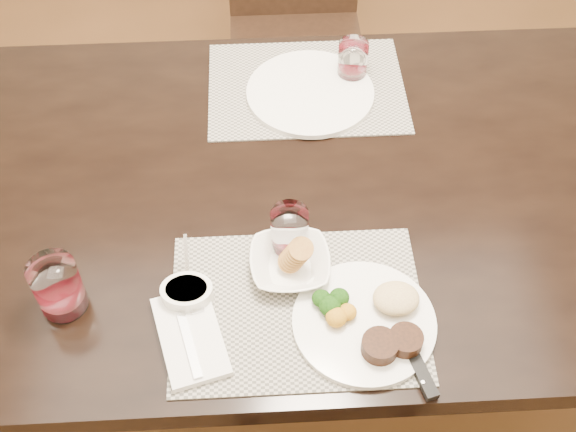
{
  "coord_description": "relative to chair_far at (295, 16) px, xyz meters",
  "views": [
    {
      "loc": [
        -0.13,
        -1.0,
        1.88
      ],
      "look_at": [
        -0.08,
        -0.14,
        0.82
      ],
      "focal_mm": 45.0,
      "sensor_mm": 36.0,
      "label": 1
    }
  ],
  "objects": [
    {
      "name": "ground_plane",
      "position": [
        0.0,
        -0.93,
        -0.5
      ],
      "size": [
        4.5,
        4.5,
        0.0
      ],
      "primitive_type": "plane",
      "color": "#442C15",
      "rests_on": "ground"
    },
    {
      "name": "dining_table",
      "position": [
        0.0,
        -0.93,
        0.16
      ],
      "size": [
        2.0,
        1.0,
        0.75
      ],
      "color": "black",
      "rests_on": "ground"
    },
    {
      "name": "chair_far",
      "position": [
        0.0,
        0.0,
        0.0
      ],
      "size": [
        0.42,
        0.42,
        0.9
      ],
      "color": "black",
      "rests_on": "ground"
    },
    {
      "name": "placemat_near",
      "position": [
        -0.07,
        -1.23,
        0.25
      ],
      "size": [
        0.46,
        0.34,
        0.0
      ],
      "primitive_type": "cube",
      "color": "gray",
      "rests_on": "dining_table"
    },
    {
      "name": "placemat_far",
      "position": [
        -0.01,
        -0.63,
        0.25
      ],
      "size": [
        0.46,
        0.34,
        0.0
      ],
      "primitive_type": "cube",
      "color": "gray",
      "rests_on": "dining_table"
    },
    {
      "name": "dinner_plate",
      "position": [
        0.06,
        -1.28,
        0.27
      ],
      "size": [
        0.26,
        0.26,
        0.05
      ],
      "rotation": [
        0.0,
        0.0,
        -0.01
      ],
      "color": "white",
      "rests_on": "placemat_near"
    },
    {
      "name": "napkin_fork",
      "position": [
        -0.27,
        -1.29,
        0.26
      ],
      "size": [
        0.15,
        0.21,
        0.02
      ],
      "rotation": [
        0.0,
        0.0,
        0.27
      ],
      "color": "white",
      "rests_on": "placemat_near"
    },
    {
      "name": "steak_knife",
      "position": [
        0.13,
        -1.34,
        0.26
      ],
      "size": [
        0.06,
        0.27,
        0.01
      ],
      "rotation": [
        0.0,
        0.0,
        0.26
      ],
      "color": "white",
      "rests_on": "placemat_near"
    },
    {
      "name": "cracker_bowl",
      "position": [
        -0.08,
        -1.15,
        0.27
      ],
      "size": [
        0.16,
        0.16,
        0.07
      ],
      "rotation": [
        0.0,
        0.0,
        0.03
      ],
      "color": "white",
      "rests_on": "placemat_near"
    },
    {
      "name": "sauce_ramekin",
      "position": [
        -0.27,
        -1.21,
        0.27
      ],
      "size": [
        0.1,
        0.14,
        0.08
      ],
      "rotation": [
        0.0,
        0.0,
        0.04
      ],
      "color": "white",
      "rests_on": "placemat_near"
    },
    {
      "name": "wine_glass_near",
      "position": [
        -0.08,
        -1.09,
        0.29
      ],
      "size": [
        0.07,
        0.07,
        0.1
      ],
      "rotation": [
        0.0,
        0.0,
        -0.21
      ],
      "color": "white",
      "rests_on": "placemat_near"
    },
    {
      "name": "far_plate",
      "position": [
        -0.01,
        -0.66,
        0.26
      ],
      "size": [
        0.3,
        0.3,
        0.01
      ],
      "primitive_type": "cylinder",
      "color": "white",
      "rests_on": "placemat_far"
    },
    {
      "name": "wine_glass_far",
      "position": [
        0.1,
        -0.6,
        0.29
      ],
      "size": [
        0.07,
        0.07,
        0.1
      ],
      "rotation": [
        0.0,
        0.0,
        -0.34
      ],
      "color": "white",
      "rests_on": "placemat_far"
    },
    {
      "name": "wine_glass_side",
      "position": [
        -0.5,
        -1.2,
        0.3
      ],
      "size": [
        0.09,
        0.09,
        0.12
      ],
      "rotation": [
        0.0,
        0.0,
        -0.16
      ],
      "color": "white",
      "rests_on": "dining_table"
    }
  ]
}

